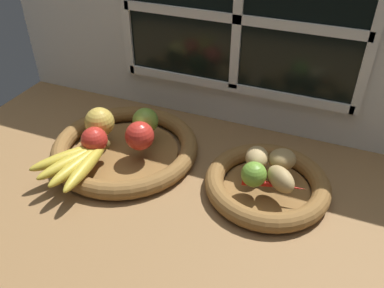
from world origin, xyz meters
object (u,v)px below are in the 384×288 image
(banana_bunch_front, at_px, (77,161))
(chili_pepper, at_px, (274,185))
(apple_golden_left, at_px, (100,122))
(lime_near, at_px, (254,174))
(potato_small, at_px, (281,180))
(fruit_bowl_left, at_px, (125,148))
(potato_back, at_px, (282,159))
(apple_green_back, at_px, (145,121))
(apple_red_right, at_px, (140,136))
(fruit_bowl_right, at_px, (267,184))
(potato_oblong, at_px, (257,158))
(apple_red_front, at_px, (94,140))

(banana_bunch_front, distance_m, chili_pepper, 0.46)
(apple_golden_left, bearing_deg, lime_near, -5.54)
(apple_golden_left, xyz_separation_m, banana_bunch_front, (0.02, -0.14, -0.02))
(potato_small, bearing_deg, fruit_bowl_left, 175.52)
(banana_bunch_front, height_order, potato_back, potato_back)
(apple_golden_left, distance_m, banana_bunch_front, 0.14)
(chili_pepper, bearing_deg, apple_green_back, 155.23)
(apple_red_right, relative_size, banana_bunch_front, 0.36)
(fruit_bowl_right, height_order, lime_near, lime_near)
(fruit_bowl_right, relative_size, potato_small, 3.74)
(fruit_bowl_left, relative_size, fruit_bowl_right, 1.31)
(fruit_bowl_right, height_order, banana_bunch_front, banana_bunch_front)
(banana_bunch_front, bearing_deg, potato_oblong, 22.67)
(fruit_bowl_left, height_order, potato_small, potato_small)
(apple_green_back, relative_size, potato_small, 0.88)
(apple_golden_left, distance_m, potato_oblong, 0.41)
(apple_green_back, distance_m, banana_bunch_front, 0.21)
(fruit_bowl_left, xyz_separation_m, potato_back, (0.40, 0.04, 0.05))
(apple_red_front, height_order, chili_pepper, apple_red_front)
(banana_bunch_front, bearing_deg, apple_red_right, 50.30)
(apple_red_front, distance_m, potato_small, 0.45)
(apple_golden_left, relative_size, apple_red_right, 1.06)
(fruit_bowl_left, distance_m, apple_red_right, 0.08)
(fruit_bowl_right, bearing_deg, fruit_bowl_left, -180.00)
(apple_red_right, height_order, potato_back, apple_red_right)
(fruit_bowl_right, bearing_deg, banana_bunch_front, -162.45)
(fruit_bowl_left, distance_m, apple_green_back, 0.09)
(banana_bunch_front, bearing_deg, fruit_bowl_right, 17.55)
(lime_near, distance_m, chili_pepper, 0.05)
(apple_golden_left, height_order, lime_near, apple_golden_left)
(potato_oblong, height_order, potato_small, potato_small)
(banana_bunch_front, bearing_deg, lime_near, 13.46)
(apple_red_right, distance_m, potato_oblong, 0.29)
(fruit_bowl_left, relative_size, potato_back, 5.82)
(apple_red_right, bearing_deg, banana_bunch_front, -129.70)
(potato_small, bearing_deg, apple_green_back, 166.56)
(banana_bunch_front, xyz_separation_m, potato_small, (0.46, 0.10, 0.01))
(apple_golden_left, bearing_deg, fruit_bowl_right, -0.26)
(fruit_bowl_right, xyz_separation_m, apple_green_back, (-0.34, 0.06, 0.06))
(apple_red_front, bearing_deg, fruit_bowl_left, 56.63)
(potato_oblong, height_order, lime_near, lime_near)
(potato_small, bearing_deg, apple_red_right, 176.77)
(banana_bunch_front, distance_m, potato_oblong, 0.42)
(apple_red_right, xyz_separation_m, apple_green_back, (-0.02, 0.07, -0.00))
(potato_back, bearing_deg, fruit_bowl_right, -114.44)
(fruit_bowl_left, xyz_separation_m, apple_green_back, (0.03, 0.06, 0.06))
(apple_red_right, relative_size, potato_small, 0.93)
(banana_bunch_front, xyz_separation_m, potato_oblong, (0.39, 0.16, 0.01))
(fruit_bowl_left, height_order, apple_red_right, apple_red_right)
(potato_oblong, bearing_deg, banana_bunch_front, -157.33)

